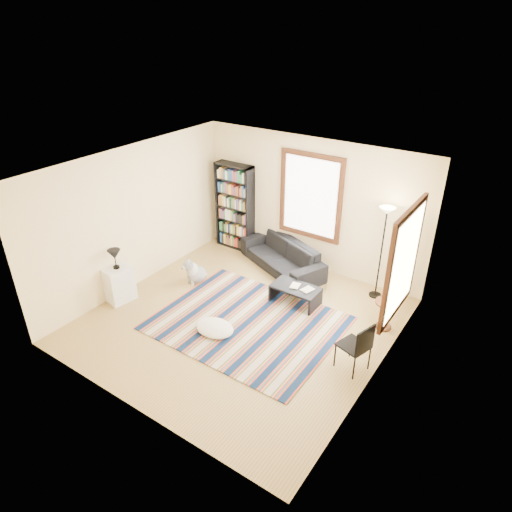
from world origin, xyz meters
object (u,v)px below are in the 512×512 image
Objects in this scene: floor_cushion at (215,328)px; side_table at (385,315)px; sofa at (282,255)px; floor_lamp at (381,254)px; coffee_table at (295,295)px; bookshelf at (235,207)px; dog at (196,270)px; white_cabinet at (119,284)px; folding_chair at (353,346)px.

floor_cushion is 1.31× the size of side_table.
sofa is 2.18m from floor_lamp.
coffee_table is 1.69m from side_table.
coffee_table is at bearing -172.54° from side_table.
sofa reaches higher than side_table.
bookshelf reaches higher than side_table.
sofa is 1.12× the size of floor_lamp.
coffee_table is 1.62× the size of dog.
bookshelf reaches higher than white_cabinet.
coffee_table is (2.36, -1.28, -0.82)m from bookshelf.
bookshelf is 2.86× the size of white_cabinet.
floor_cushion is at bearing -62.40° from sofa.
white_cabinet is at bearing -155.96° from side_table.
folding_chair is (0.45, -2.16, -0.50)m from floor_lamp.
coffee_table is at bearing -24.94° from sofa.
coffee_table is at bearing 25.38° from dog.
floor_lamp is (3.53, -0.17, -0.07)m from bookshelf.
folding_chair reaches higher than floor_cushion.
floor_cushion is 0.82× the size of folding_chair.
white_cabinet reaches higher than dog.
floor_cushion is 0.38× the size of floor_lamp.
sofa is at bearing 94.79° from floor_cushion.
floor_lamp is 3.65m from dog.
side_table is 1.28m from folding_chair.
bookshelf reaches higher than floor_cushion.
side_table is at bearing -14.73° from bookshelf.
floor_cushion is at bearing -150.76° from folding_chair.
folding_chair is at bearing 3.68° from dog.
white_cabinet reaches higher than side_table.
sofa is at bearing 64.82° from dog.
floor_cushion is (1.66, -2.84, -0.91)m from bookshelf.
sofa is at bearing 163.04° from side_table.
side_table is at bearing 104.65° from folding_chair.
white_cabinet is at bearing -173.96° from floor_cushion.
coffee_table is 1.78m from floor_lamp.
side_table is 0.77× the size of white_cabinet.
side_table is at bearing 33.41° from white_cabinet.
dog is at bearing 140.85° from floor_cushion.
dog is (-3.73, -0.67, 0.01)m from side_table.
side_table is at bearing 23.18° from dog.
floor_cushion is at bearing -124.99° from floor_lamp.
floor_lamp is 2.66× the size of white_cabinet.
white_cabinet is (-4.00, -2.90, -0.58)m from floor_lamp.
floor_lamp is (1.87, 2.67, 0.84)m from floor_cushion.
side_table is 4.93m from white_cabinet.
floor_cushion is at bearing -59.73° from bookshelf.
floor_lamp reaches higher than folding_chair.
bookshelf is 3.17m from white_cabinet.
bookshelf is at bearing 165.27° from side_table.
coffee_table is 1.67× the size of side_table.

